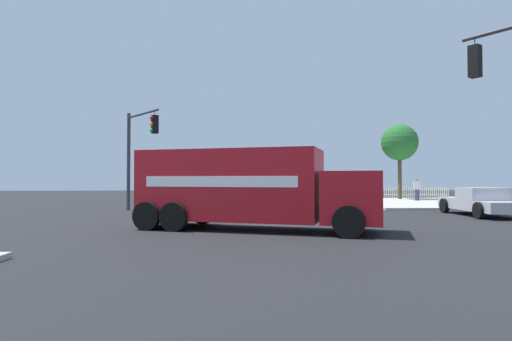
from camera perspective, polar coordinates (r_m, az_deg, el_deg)
ground_plane at (r=16.61m, az=3.26°, el=-7.41°), size 100.00×100.00×0.00m
sidewalk_corner_near at (r=33.20m, az=24.11°, el=-4.08°), size 12.82×12.82×0.14m
delivery_truck at (r=14.67m, az=-0.97°, el=-2.41°), size 8.80×5.20×2.83m
traffic_light_secondary at (r=23.98m, az=-16.12°, el=3.35°), size 2.37×3.00×5.63m
pickup_silver at (r=23.06m, az=28.72°, el=-3.71°), size 2.46×5.29×1.38m
pedestrian_near_corner at (r=34.22m, az=21.38°, el=-2.23°), size 0.51×0.31×1.75m
picket_fence_run at (r=38.78m, az=20.00°, el=-2.88°), size 7.84×0.05×0.95m
shade_tree_near at (r=36.83m, az=19.25°, el=3.64°), size 3.05×3.05×6.29m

